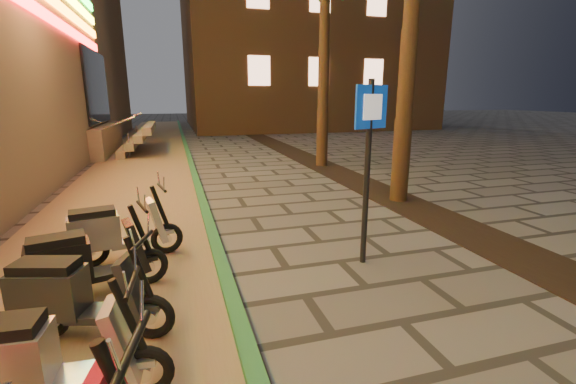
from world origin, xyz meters
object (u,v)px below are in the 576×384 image
object	(u,v)px
scooter_7	(74,296)
scooter_8	(83,262)
pedestrian_sign	(369,148)
scooter_9	(113,232)
scooter_6	(39,361)

from	to	relation	value
scooter_7	scooter_8	world-z (taller)	scooter_8
pedestrian_sign	scooter_9	world-z (taller)	pedestrian_sign
scooter_6	pedestrian_sign	bearing A→B (deg)	30.95
scooter_6	scooter_8	size ratio (longest dim) A/B	0.98
scooter_7	scooter_8	size ratio (longest dim) A/B	0.99
scooter_6	scooter_9	size ratio (longest dim) A/B	0.97
scooter_7	scooter_9	bearing A→B (deg)	102.68
scooter_8	scooter_6	bearing A→B (deg)	-103.31
scooter_6	scooter_8	distance (m)	1.85
pedestrian_sign	scooter_9	xyz separation A→B (m)	(-3.54, 1.03, -1.22)
pedestrian_sign	scooter_6	world-z (taller)	pedestrian_sign
pedestrian_sign	scooter_6	xyz separation A→B (m)	(-3.68, -1.86, -1.24)
scooter_9	scooter_8	bearing A→B (deg)	-112.78
scooter_7	scooter_9	xyz separation A→B (m)	(0.12, 1.90, 0.00)
scooter_7	scooter_9	world-z (taller)	scooter_9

